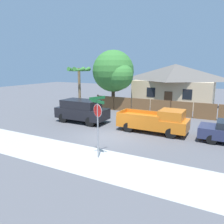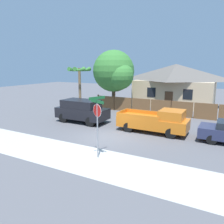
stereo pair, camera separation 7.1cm
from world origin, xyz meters
name	(u,v)px [view 1 (the left image)]	position (x,y,z in m)	size (l,w,h in m)	color
ground_plane	(107,138)	(0.00, 0.00, 0.00)	(80.00, 80.00, 0.00)	#56565B
sidewalk_strip	(75,156)	(0.00, -3.60, 0.00)	(36.00, 3.20, 0.01)	#B2B2AD
wooden_fence	(160,107)	(1.25, 8.70, 0.75)	(14.62, 0.12, 1.60)	brown
house	(175,84)	(1.21, 15.07, 2.61)	(9.76, 6.48, 5.04)	beige
oak_tree	(115,72)	(-4.21, 9.38, 4.14)	(4.84, 4.61, 6.55)	brown
palm_tree	(79,73)	(-7.17, 6.82, 4.01)	(2.35, 2.54, 4.71)	brown
red_suv	(82,110)	(-3.96, 2.67, 1.05)	(4.53, 2.02, 1.95)	black
orange_pickup	(156,121)	(2.57, 2.67, 0.86)	(5.07, 1.90, 1.78)	orange
stop_sign	(98,116)	(1.19, -3.11, 2.25)	(1.03, 0.93, 3.28)	gray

